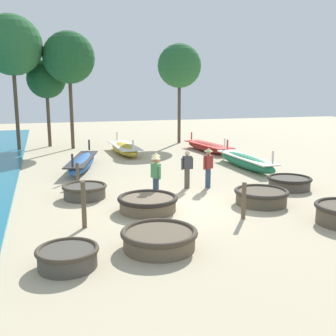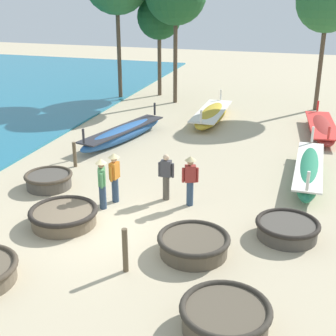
{
  "view_description": "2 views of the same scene",
  "coord_description": "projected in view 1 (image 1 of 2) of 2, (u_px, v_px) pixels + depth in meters",
  "views": [
    {
      "loc": [
        -4.4,
        -12.47,
        3.95
      ],
      "look_at": [
        0.28,
        2.01,
        0.97
      ],
      "focal_mm": 42.0,
      "sensor_mm": 36.0,
      "label": 1
    },
    {
      "loc": [
        5.39,
        -11.03,
        6.6
      ],
      "look_at": [
        1.34,
        2.18,
        1.18
      ],
      "focal_mm": 50.0,
      "sensor_mm": 36.0,
      "label": 2
    }
  ],
  "objects": [
    {
      "name": "coracle_far_left",
      "position": [
        68.0,
        256.0,
        8.94
      ],
      "size": [
        1.44,
        1.44,
        0.47
      ],
      "color": "#4C473F",
      "rests_on": "ground"
    },
    {
      "name": "long_boat_white_hull",
      "position": [
        246.0,
        161.0,
        20.47
      ],
      "size": [
        1.0,
        5.52,
        1.29
      ],
      "color": "#237551",
      "rests_on": "ground"
    },
    {
      "name": "mooring_post_mid_beach",
      "position": [
        244.0,
        201.0,
        12.28
      ],
      "size": [
        0.14,
        0.14,
        1.17
      ],
      "primitive_type": "cylinder",
      "color": "brown",
      "rests_on": "ground"
    },
    {
      "name": "fisherman_by_coracle",
      "position": [
        187.0,
        168.0,
        16.14
      ],
      "size": [
        0.53,
        0.24,
        1.57
      ],
      "color": "#4C473D",
      "rests_on": "ground"
    },
    {
      "name": "tree_center",
      "position": [
        69.0,
        58.0,
        26.41
      ],
      "size": [
        3.48,
        3.48,
        7.92
      ],
      "color": "#4C3D2D",
      "rests_on": "ground"
    },
    {
      "name": "tree_tall_back",
      "position": [
        12.0,
        45.0,
        25.22
      ],
      "size": [
        3.87,
        3.87,
        8.81
      ],
      "color": "#4C3D2D",
      "rests_on": "ground"
    },
    {
      "name": "long_boat_ochre_hull",
      "position": [
        124.0,
        149.0,
        25.24
      ],
      "size": [
        1.32,
        5.35,
        1.16
      ],
      "color": "gold",
      "rests_on": "ground"
    },
    {
      "name": "coracle_front_right",
      "position": [
        289.0,
        182.0,
        16.15
      ],
      "size": [
        1.79,
        1.79,
        0.5
      ],
      "color": "#4C473F",
      "rests_on": "ground"
    },
    {
      "name": "long_boat_green_hull",
      "position": [
        82.0,
        163.0,
        20.12
      ],
      "size": [
        2.34,
        5.73,
        1.22
      ],
      "color": "#285693",
      "rests_on": "ground"
    },
    {
      "name": "fisherman_standing_left",
      "position": [
        156.0,
        174.0,
        14.45
      ],
      "size": [
        0.36,
        0.5,
        1.67
      ],
      "color": "#2D425B",
      "rests_on": "ground"
    },
    {
      "name": "fisherman_hauling",
      "position": [
        156.0,
        171.0,
        15.05
      ],
      "size": [
        0.36,
        0.53,
        1.67
      ],
      "color": "#2D425B",
      "rests_on": "ground"
    },
    {
      "name": "mooring_post_shoreline",
      "position": [
        77.0,
        174.0,
        16.6
      ],
      "size": [
        0.14,
        0.14,
        0.99
      ],
      "primitive_type": "cylinder",
      "color": "brown",
      "rests_on": "ground"
    },
    {
      "name": "coracle_upturned",
      "position": [
        261.0,
        196.0,
        13.95
      ],
      "size": [
        1.92,
        1.92,
        0.53
      ],
      "color": "brown",
      "rests_on": "ground"
    },
    {
      "name": "tree_right_mid",
      "position": [
        46.0,
        80.0,
        27.76
      ],
      "size": [
        2.7,
        2.7,
        6.15
      ],
      "color": "#4C3D2D",
      "rests_on": "ground"
    },
    {
      "name": "coracle_beside_post",
      "position": [
        85.0,
        191.0,
        14.73
      ],
      "size": [
        1.67,
        1.67,
        0.52
      ],
      "color": "#4C473F",
      "rests_on": "ground"
    },
    {
      "name": "coracle_tilted",
      "position": [
        148.0,
        203.0,
        13.15
      ],
      "size": [
        2.03,
        2.03,
        0.51
      ],
      "color": "brown",
      "rests_on": "ground"
    },
    {
      "name": "long_boat_blue_hull",
      "position": [
        208.0,
        147.0,
        26.12
      ],
      "size": [
        1.66,
        5.3,
        1.08
      ],
      "color": "maroon",
      "rests_on": "ground"
    },
    {
      "name": "fisherman_with_hat",
      "position": [
        208.0,
        165.0,
        16.19
      ],
      "size": [
        0.5,
        0.36,
        1.67
      ],
      "color": "#2D425B",
      "rests_on": "ground"
    },
    {
      "name": "coracle_nearest",
      "position": [
        159.0,
        238.0,
        10.0
      ],
      "size": [
        1.98,
        1.98,
        0.5
      ],
      "color": "brown",
      "rests_on": "ground"
    },
    {
      "name": "ground_plane",
      "position": [
        178.0,
        206.0,
        13.74
      ],
      "size": [
        80.0,
        80.0,
        0.0
      ],
      "primitive_type": "plane",
      "color": "#BCAD8C"
    },
    {
      "name": "mooring_post_inland",
      "position": [
        84.0,
        205.0,
        11.43
      ],
      "size": [
        0.14,
        0.14,
        1.39
      ],
      "primitive_type": "cylinder",
      "color": "brown",
      "rests_on": "ground"
    },
    {
      "name": "tree_left_mid",
      "position": [
        179.0,
        66.0,
        29.5
      ],
      "size": [
        3.28,
        3.28,
        7.48
      ],
      "color": "#4C3D2D",
      "rests_on": "ground"
    }
  ]
}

